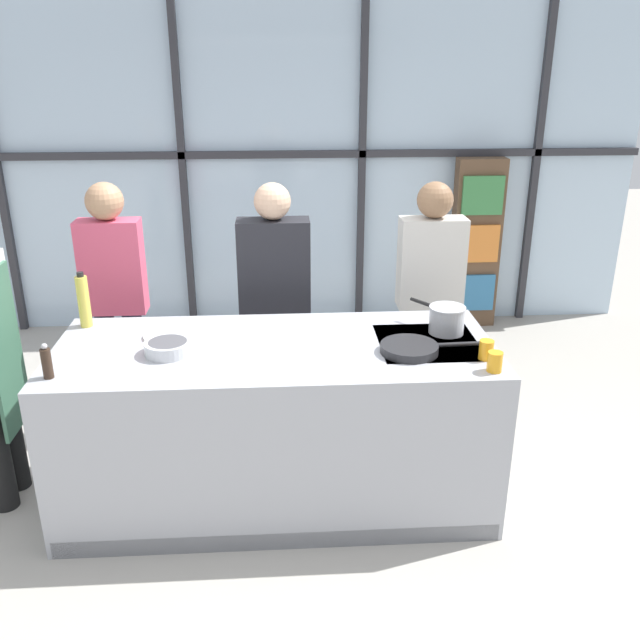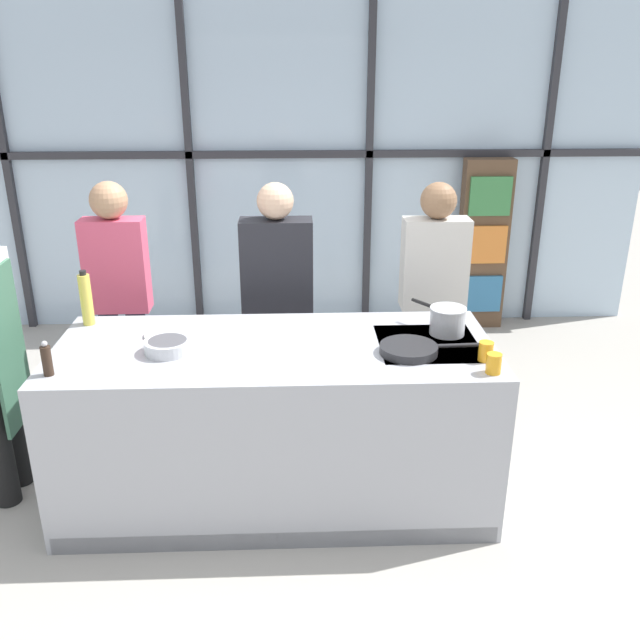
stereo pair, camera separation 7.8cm
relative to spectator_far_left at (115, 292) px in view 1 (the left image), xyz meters
The scene contains 15 objects.
ground_plane 1.62m from the spectator_far_left, 40.55° to the right, with size 18.00×18.00×0.00m, color #ADA89E.
back_window_wall 2.15m from the spectator_far_left, 61.62° to the left, with size 6.40×0.10×2.80m.
bookshelf 3.25m from the spectator_far_left, 30.88° to the left, with size 0.42×0.19×1.51m.
demo_island 1.40m from the spectator_far_left, 40.56° to the right, with size 2.29×0.93×0.92m.
spectator_far_left is the anchor object (origin of this frame).
spectator_center_left 1.00m from the spectator_far_left, ahead, with size 0.45×0.23×1.62m.
spectator_center_right 2.00m from the spectator_far_left, ahead, with size 0.41×0.23×1.61m.
frying_pan 1.95m from the spectator_far_left, 30.13° to the right, with size 0.53×0.29×0.04m.
saucepan 2.06m from the spectator_far_left, 20.70° to the right, with size 0.26×0.32×0.15m.
white_plate 0.82m from the spectator_far_left, 57.99° to the right, with size 0.27×0.27×0.01m, color white.
mixing_bowl 1.03m from the spectator_far_left, 63.25° to the right, with size 0.24×0.24×0.07m.
oil_bottle 0.53m from the spectator_far_left, 95.23° to the right, with size 0.07×0.07×0.31m.
pepper_grinder 1.16m from the spectator_far_left, 92.80° to the right, with size 0.05×0.05×0.17m.
juice_glass_near 2.38m from the spectator_far_left, 30.85° to the right, with size 0.07×0.07×0.10m, color orange.
juice_glass_far 2.32m from the spectator_far_left, 27.87° to the right, with size 0.07×0.07×0.10m, color orange.
Camera 1 is at (0.03, -3.23, 2.33)m, focal length 38.00 mm.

